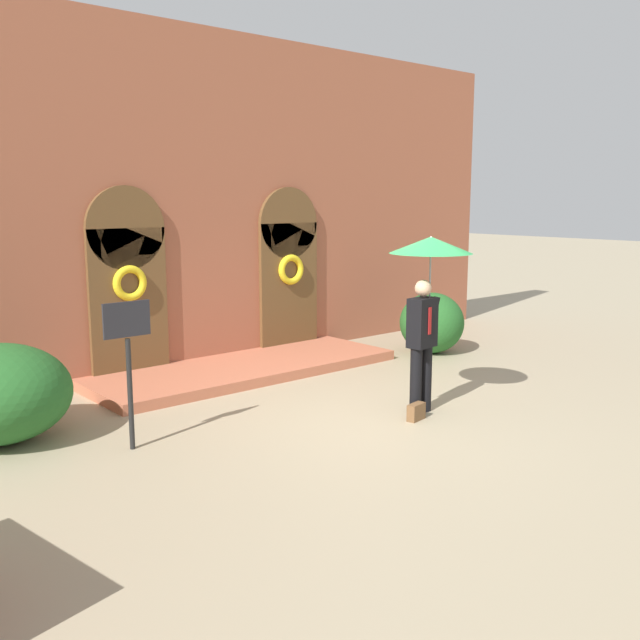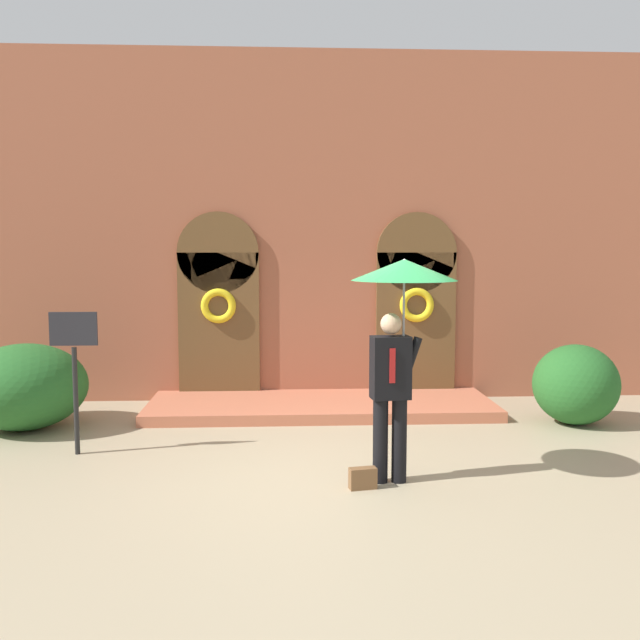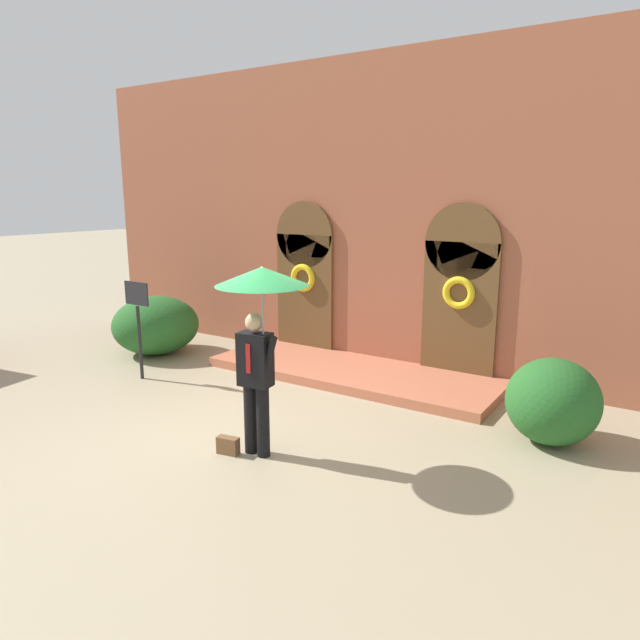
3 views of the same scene
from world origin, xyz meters
name	(u,v)px [view 2 (image 2 of 3)]	position (x,y,z in m)	size (l,w,h in m)	color
ground_plane	(336,475)	(0.00, 0.00, 0.00)	(80.00, 80.00, 0.00)	tan
building_facade	(317,235)	(0.00, 4.15, 2.68)	(14.00, 2.30, 5.60)	#9E563D
person_with_umbrella	(401,302)	(0.65, -0.27, 1.91)	(1.10, 1.10, 2.36)	black
handbag	(363,478)	(0.24, -0.47, 0.11)	(0.28, 0.12, 0.22)	brown
sign_post	(74,359)	(-3.05, 0.95, 1.16)	(0.56, 0.06, 1.72)	black
shrub_left	(24,386)	(-4.11, 2.23, 0.59)	(1.68, 1.74, 1.17)	#235B23
shrub_right	(576,384)	(3.54, 2.09, 0.56)	(1.18, 1.20, 1.13)	#235B23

